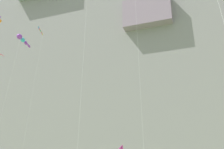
% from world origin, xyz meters
% --- Properties ---
extents(cliff_face, '(180.00, 25.72, 83.82)m').
position_xyz_m(cliff_face, '(-0.02, 55.71, 41.92)').
color(cliff_face, gray).
rests_on(cliff_face, ground).
extents(kite_banner_high_left, '(0.84, 3.10, 30.84)m').
position_xyz_m(kite_banner_high_left, '(-18.56, 28.84, 26.59)').
color(kite_banner_high_left, black).
rests_on(kite_banner_high_left, ground).
extents(kite_windsock_low_left, '(2.36, 4.75, 25.67)m').
position_xyz_m(kite_windsock_low_left, '(-17.48, 23.01, 25.25)').
color(kite_windsock_low_left, purple).
rests_on(kite_windsock_low_left, ground).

